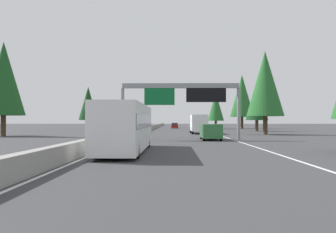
{
  "coord_description": "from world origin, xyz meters",
  "views": [
    {
      "loc": [
        -1.29,
        -5.17,
        2.06
      ],
      "look_at": [
        63.71,
        -4.05,
        2.84
      ],
      "focal_mm": 36.64,
      "sensor_mm": 36.0,
      "label": 1
    }
  ],
  "objects_px": {
    "sign_gantry_overhead": "(182,95)",
    "sedan_near_right": "(175,126)",
    "conifer_left_near": "(4,79)",
    "minivan_near_center": "(211,131)",
    "conifer_left_mid": "(88,103)",
    "conifer_right_near": "(265,84)",
    "conifer_right_mid": "(257,101)",
    "conifer_right_distant": "(242,96)",
    "conifer_right_far": "(216,106)",
    "bus_far_left": "(126,126)",
    "box_truck_far_center": "(198,123)"
  },
  "relations": [
    {
      "from": "sign_gantry_overhead",
      "to": "sedan_near_right",
      "type": "xyz_separation_m",
      "value": [
        55.26,
        0.66,
        -4.1
      ]
    },
    {
      "from": "sedan_near_right",
      "to": "conifer_left_near",
      "type": "height_order",
      "value": "conifer_left_near"
    },
    {
      "from": "minivan_near_center",
      "to": "conifer_left_mid",
      "type": "xyz_separation_m",
      "value": [
        42.5,
        23.81,
        5.09
      ]
    },
    {
      "from": "minivan_near_center",
      "to": "conifer_left_mid",
      "type": "bearing_deg",
      "value": 29.26
    },
    {
      "from": "minivan_near_center",
      "to": "conifer_left_mid",
      "type": "relative_size",
      "value": 0.5
    },
    {
      "from": "minivan_near_center",
      "to": "conifer_right_near",
      "type": "relative_size",
      "value": 0.4
    },
    {
      "from": "conifer_right_mid",
      "to": "conifer_right_distant",
      "type": "relative_size",
      "value": 0.71
    },
    {
      "from": "conifer_left_mid",
      "to": "sign_gantry_overhead",
      "type": "bearing_deg",
      "value": -154.09
    },
    {
      "from": "conifer_right_mid",
      "to": "conifer_right_distant",
      "type": "height_order",
      "value": "conifer_right_distant"
    },
    {
      "from": "conifer_right_mid",
      "to": "conifer_right_far",
      "type": "bearing_deg",
      "value": 17.2
    },
    {
      "from": "conifer_right_near",
      "to": "conifer_right_distant",
      "type": "bearing_deg",
      "value": -6.02
    },
    {
      "from": "minivan_near_center",
      "to": "conifer_right_near",
      "type": "height_order",
      "value": "conifer_right_near"
    },
    {
      "from": "conifer_right_near",
      "to": "conifer_left_near",
      "type": "distance_m",
      "value": 36.64
    },
    {
      "from": "sedan_near_right",
      "to": "conifer_right_near",
      "type": "relative_size",
      "value": 0.35
    },
    {
      "from": "bus_far_left",
      "to": "box_truck_far_center",
      "type": "xyz_separation_m",
      "value": [
        32.05,
        -7.02,
        -0.11
      ]
    },
    {
      "from": "conifer_right_near",
      "to": "conifer_right_mid",
      "type": "xyz_separation_m",
      "value": [
        15.71,
        -2.55,
        -1.62
      ]
    },
    {
      "from": "sedan_near_right",
      "to": "conifer_left_near",
      "type": "bearing_deg",
      "value": 153.86
    },
    {
      "from": "minivan_near_center",
      "to": "conifer_right_near",
      "type": "bearing_deg",
      "value": -33.83
    },
    {
      "from": "bus_far_left",
      "to": "minivan_near_center",
      "type": "bearing_deg",
      "value": -26.71
    },
    {
      "from": "conifer_right_far",
      "to": "sedan_near_right",
      "type": "bearing_deg",
      "value": 57.21
    },
    {
      "from": "box_truck_far_center",
      "to": "conifer_right_far",
      "type": "height_order",
      "value": "conifer_right_far"
    },
    {
      "from": "minivan_near_center",
      "to": "conifer_right_mid",
      "type": "xyz_separation_m",
      "value": [
        30.06,
        -12.16,
        4.97
      ]
    },
    {
      "from": "sedan_near_right",
      "to": "conifer_left_near",
      "type": "relative_size",
      "value": 0.35
    },
    {
      "from": "box_truck_far_center",
      "to": "conifer_right_mid",
      "type": "distance_m",
      "value": 17.65
    },
    {
      "from": "conifer_right_far",
      "to": "conifer_left_mid",
      "type": "xyz_separation_m",
      "value": [
        -5.96,
        30.28,
        0.46
      ]
    },
    {
      "from": "bus_far_left",
      "to": "sedan_near_right",
      "type": "distance_m",
      "value": 69.09
    },
    {
      "from": "box_truck_far_center",
      "to": "conifer_right_near",
      "type": "bearing_deg",
      "value": -111.02
    },
    {
      "from": "conifer_right_mid",
      "to": "conifer_left_mid",
      "type": "height_order",
      "value": "conifer_left_mid"
    },
    {
      "from": "box_truck_far_center",
      "to": "conifer_right_mid",
      "type": "relative_size",
      "value": 0.87
    },
    {
      "from": "bus_far_left",
      "to": "sedan_near_right",
      "type": "relative_size",
      "value": 2.61
    },
    {
      "from": "conifer_right_far",
      "to": "minivan_near_center",
      "type": "bearing_deg",
      "value": 172.39
    },
    {
      "from": "conifer_right_near",
      "to": "conifer_right_distant",
      "type": "height_order",
      "value": "conifer_right_distant"
    },
    {
      "from": "sign_gantry_overhead",
      "to": "conifer_left_mid",
      "type": "xyz_separation_m",
      "value": [
        42.76,
        20.77,
        1.25
      ]
    },
    {
      "from": "bus_far_left",
      "to": "sign_gantry_overhead",
      "type": "bearing_deg",
      "value": -16.24
    },
    {
      "from": "minivan_near_center",
      "to": "conifer_right_far",
      "type": "bearing_deg",
      "value": -7.61
    },
    {
      "from": "sign_gantry_overhead",
      "to": "conifer_right_near",
      "type": "xyz_separation_m",
      "value": [
        14.6,
        -12.66,
        2.75
      ]
    },
    {
      "from": "minivan_near_center",
      "to": "conifer_right_far",
      "type": "xyz_separation_m",
      "value": [
        48.46,
        -6.47,
        4.63
      ]
    },
    {
      "from": "conifer_left_near",
      "to": "conifer_right_mid",
      "type": "bearing_deg",
      "value": -60.83
    },
    {
      "from": "box_truck_far_center",
      "to": "conifer_right_mid",
      "type": "xyz_separation_m",
      "value": [
        12.01,
        -12.19,
        4.31
      ]
    },
    {
      "from": "conifer_right_near",
      "to": "conifer_left_mid",
      "type": "height_order",
      "value": "conifer_right_near"
    },
    {
      "from": "sign_gantry_overhead",
      "to": "conifer_right_distant",
      "type": "xyz_separation_m",
      "value": [
        51.52,
        -16.55,
        3.6
      ]
    },
    {
      "from": "minivan_near_center",
      "to": "conifer_right_mid",
      "type": "distance_m",
      "value": 32.81
    },
    {
      "from": "sedan_near_right",
      "to": "box_truck_far_center",
      "type": "bearing_deg",
      "value": -174.32
    },
    {
      "from": "bus_far_left",
      "to": "conifer_right_far",
      "type": "height_order",
      "value": "conifer_right_far"
    },
    {
      "from": "conifer_right_near",
      "to": "conifer_right_distant",
      "type": "relative_size",
      "value": 0.9
    },
    {
      "from": "conifer_right_far",
      "to": "conifer_right_near",
      "type": "bearing_deg",
      "value": -174.73
    },
    {
      "from": "sedan_near_right",
      "to": "conifer_right_near",
      "type": "distance_m",
      "value": 43.33
    },
    {
      "from": "sign_gantry_overhead",
      "to": "conifer_left_near",
      "type": "xyz_separation_m",
      "value": [
        8.71,
        23.5,
        2.86
      ]
    },
    {
      "from": "minivan_near_center",
      "to": "sign_gantry_overhead",
      "type": "bearing_deg",
      "value": 94.77
    },
    {
      "from": "sign_gantry_overhead",
      "to": "conifer_left_near",
      "type": "bearing_deg",
      "value": 69.66
    }
  ]
}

